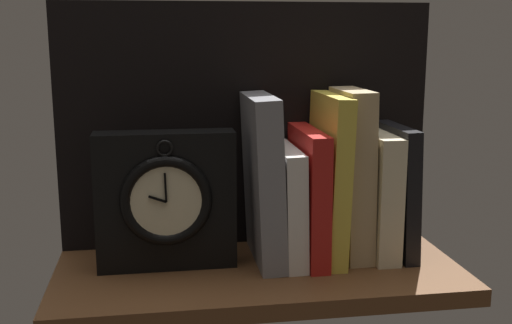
{
  "coord_description": "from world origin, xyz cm",
  "views": [
    {
      "loc": [
        -14.28,
        -86.47,
        34.09
      ],
      "look_at": [
        0.1,
        3.52,
        15.3
      ],
      "focal_mm": 43.84,
      "sensor_mm": 36.0,
      "label": 1
    }
  ],
  "objects_px": {
    "book_cream_twain": "(376,194)",
    "book_tan_shortstories": "(351,174)",
    "framed_clock": "(166,200)",
    "book_gray_chess": "(263,179)",
    "book_white_catcher": "(287,203)",
    "book_black_skeptic": "(396,190)",
    "book_yellow_seinlanguage": "(328,177)",
    "book_red_requiem": "(308,194)"
  },
  "relations": [
    {
      "from": "book_cream_twain",
      "to": "book_tan_shortstories",
      "type": "bearing_deg",
      "value": 180.0
    },
    {
      "from": "book_gray_chess",
      "to": "framed_clock",
      "type": "height_order",
      "value": "book_gray_chess"
    },
    {
      "from": "book_yellow_seinlanguage",
      "to": "framed_clock",
      "type": "xyz_separation_m",
      "value": [
        -0.25,
        -0.01,
        -0.02
      ]
    },
    {
      "from": "book_white_catcher",
      "to": "framed_clock",
      "type": "bearing_deg",
      "value": -176.72
    },
    {
      "from": "book_black_skeptic",
      "to": "framed_clock",
      "type": "distance_m",
      "value": 0.36
    },
    {
      "from": "book_tan_shortstories",
      "to": "book_cream_twain",
      "type": "height_order",
      "value": "book_tan_shortstories"
    },
    {
      "from": "book_yellow_seinlanguage",
      "to": "book_white_catcher",
      "type": "bearing_deg",
      "value": 180.0
    },
    {
      "from": "book_white_catcher",
      "to": "book_tan_shortstories",
      "type": "distance_m",
      "value": 0.11
    },
    {
      "from": "book_gray_chess",
      "to": "book_red_requiem",
      "type": "relative_size",
      "value": 1.26
    },
    {
      "from": "book_tan_shortstories",
      "to": "book_black_skeptic",
      "type": "distance_m",
      "value": 0.08
    },
    {
      "from": "book_tan_shortstories",
      "to": "framed_clock",
      "type": "distance_m",
      "value": 0.28
    },
    {
      "from": "book_white_catcher",
      "to": "framed_clock",
      "type": "xyz_separation_m",
      "value": [
        -0.18,
        -0.01,
        0.02
      ]
    },
    {
      "from": "book_red_requiem",
      "to": "book_tan_shortstories",
      "type": "bearing_deg",
      "value": 0.0
    },
    {
      "from": "book_black_skeptic",
      "to": "book_red_requiem",
      "type": "bearing_deg",
      "value": 180.0
    },
    {
      "from": "book_white_catcher",
      "to": "book_yellow_seinlanguage",
      "type": "height_order",
      "value": "book_yellow_seinlanguage"
    },
    {
      "from": "book_gray_chess",
      "to": "book_white_catcher",
      "type": "distance_m",
      "value": 0.05
    },
    {
      "from": "book_white_catcher",
      "to": "book_tan_shortstories",
      "type": "relative_size",
      "value": 0.67
    },
    {
      "from": "book_tan_shortstories",
      "to": "framed_clock",
      "type": "xyz_separation_m",
      "value": [
        -0.28,
        -0.01,
        -0.03
      ]
    },
    {
      "from": "book_tan_shortstories",
      "to": "book_cream_twain",
      "type": "xyz_separation_m",
      "value": [
        0.04,
        0.0,
        -0.03
      ]
    },
    {
      "from": "book_cream_twain",
      "to": "book_black_skeptic",
      "type": "xyz_separation_m",
      "value": [
        0.03,
        0.0,
        0.01
      ]
    },
    {
      "from": "book_black_skeptic",
      "to": "book_tan_shortstories",
      "type": "bearing_deg",
      "value": 180.0
    },
    {
      "from": "book_gray_chess",
      "to": "book_red_requiem",
      "type": "height_order",
      "value": "book_gray_chess"
    },
    {
      "from": "book_red_requiem",
      "to": "book_gray_chess",
      "type": "bearing_deg",
      "value": 180.0
    },
    {
      "from": "book_gray_chess",
      "to": "book_white_catcher",
      "type": "bearing_deg",
      "value": 0.0
    },
    {
      "from": "book_yellow_seinlanguage",
      "to": "book_cream_twain",
      "type": "relative_size",
      "value": 1.31
    },
    {
      "from": "book_red_requiem",
      "to": "framed_clock",
      "type": "distance_m",
      "value": 0.22
    },
    {
      "from": "book_tan_shortstories",
      "to": "book_gray_chess",
      "type": "bearing_deg",
      "value": 180.0
    },
    {
      "from": "book_yellow_seinlanguage",
      "to": "book_red_requiem",
      "type": "bearing_deg",
      "value": 180.0
    },
    {
      "from": "book_white_catcher",
      "to": "book_black_skeptic",
      "type": "bearing_deg",
      "value": 0.0
    },
    {
      "from": "book_gray_chess",
      "to": "framed_clock",
      "type": "xyz_separation_m",
      "value": [
        -0.15,
        -0.01,
        -0.02
      ]
    },
    {
      "from": "book_red_requiem",
      "to": "book_yellow_seinlanguage",
      "type": "xyz_separation_m",
      "value": [
        0.03,
        0.0,
        0.03
      ]
    },
    {
      "from": "book_black_skeptic",
      "to": "book_gray_chess",
      "type": "bearing_deg",
      "value": 180.0
    },
    {
      "from": "book_tan_shortstories",
      "to": "book_cream_twain",
      "type": "bearing_deg",
      "value": 0.0
    },
    {
      "from": "book_gray_chess",
      "to": "book_yellow_seinlanguage",
      "type": "height_order",
      "value": "same"
    },
    {
      "from": "book_white_catcher",
      "to": "framed_clock",
      "type": "distance_m",
      "value": 0.18
    },
    {
      "from": "framed_clock",
      "to": "book_cream_twain",
      "type": "bearing_deg",
      "value": 1.85
    },
    {
      "from": "book_gray_chess",
      "to": "book_tan_shortstories",
      "type": "relative_size",
      "value": 0.97
    },
    {
      "from": "book_gray_chess",
      "to": "book_white_catcher",
      "type": "xyz_separation_m",
      "value": [
        0.04,
        0.0,
        -0.04
      ]
    },
    {
      "from": "book_red_requiem",
      "to": "book_yellow_seinlanguage",
      "type": "bearing_deg",
      "value": 0.0
    },
    {
      "from": "framed_clock",
      "to": "book_white_catcher",
      "type": "bearing_deg",
      "value": 3.28
    },
    {
      "from": "book_yellow_seinlanguage",
      "to": "book_tan_shortstories",
      "type": "relative_size",
      "value": 0.97
    },
    {
      "from": "book_gray_chess",
      "to": "book_black_skeptic",
      "type": "bearing_deg",
      "value": 0.0
    }
  ]
}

